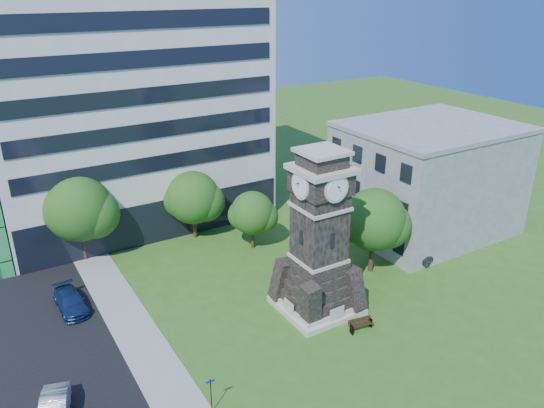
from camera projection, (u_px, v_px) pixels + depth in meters
ground at (298, 334)px, 36.44m from camera, size 160.00×160.00×0.00m
sidewalk at (140, 339)px, 35.84m from camera, size 3.00×70.00×0.06m
street at (2, 385)px, 31.80m from camera, size 14.00×80.00×0.02m
clock_tower at (319, 244)px, 37.41m from camera, size 5.40×5.40×12.22m
office_tall at (120, 76)px, 49.83m from camera, size 26.20×15.11×28.60m
office_low at (427, 178)px, 50.26m from camera, size 15.20×12.20×10.40m
car_street_north at (70, 302)px, 38.98m from camera, size 1.97×4.51×1.29m
car_east_lot at (432, 248)px, 46.56m from camera, size 5.70×2.88×1.55m
park_bench at (361, 324)px, 36.73m from camera, size 1.77×0.47×0.91m
street_sign at (211, 392)px, 29.26m from camera, size 0.55×0.06×2.31m
tree_nw at (80, 210)px, 44.55m from camera, size 6.21×5.64×7.66m
tree_nc at (194, 199)px, 48.88m from camera, size 5.43×4.94×6.52m
tree_ne at (253, 214)px, 47.06m from camera, size 4.29×3.90×5.42m
tree_east at (375, 222)px, 42.78m from camera, size 5.64×5.13×7.26m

